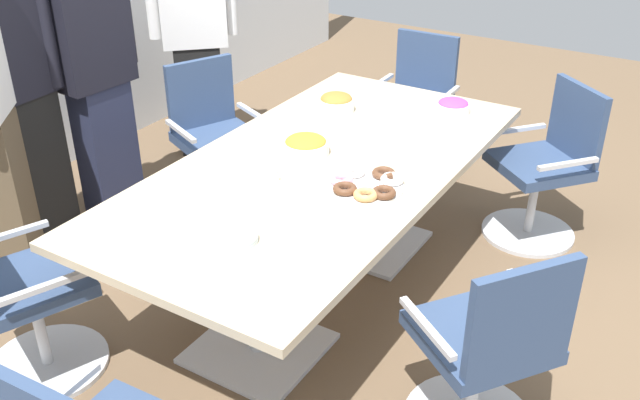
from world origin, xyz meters
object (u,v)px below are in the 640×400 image
object	(u,v)px
conference_table	(320,187)
person_standing_3	(194,35)
napkin_pile	(253,178)
office_chair_0	(487,356)
donut_platter	(367,184)
person_standing_2	(95,71)
office_chair_3	(216,145)
snack_bowl_candy_mix	(453,106)
office_chair_2	(415,110)
snack_bowl_chips_orange	(306,145)
office_chair_1	(545,172)
person_standing_1	(17,79)
snack_bowl_pretzels	(336,102)
office_chair_4	(19,298)
plate_stack	(234,238)

from	to	relation	value
conference_table	person_standing_3	world-z (taller)	person_standing_3
napkin_pile	office_chair_0	bearing A→B (deg)	-97.44
napkin_pile	donut_platter	bearing A→B (deg)	-63.01
person_standing_2	napkin_pile	xyz separation A→B (m)	(-0.41, -1.42, -0.13)
office_chair_3	napkin_pile	distance (m)	1.28
snack_bowl_candy_mix	office_chair_3	bearing A→B (deg)	108.68
office_chair_2	person_standing_3	distance (m)	1.61
snack_bowl_chips_orange	napkin_pile	xyz separation A→B (m)	(-0.40, 0.03, -0.02)
office_chair_1	person_standing_3	xyz separation A→B (m)	(-0.11, 2.47, 0.46)
conference_table	office_chair_1	world-z (taller)	office_chair_1
person_standing_1	snack_bowl_pretzels	distance (m)	1.72
office_chair_1	napkin_pile	world-z (taller)	office_chair_1
snack_bowl_candy_mix	napkin_pile	world-z (taller)	snack_bowl_candy_mix
person_standing_3	snack_bowl_pretzels	world-z (taller)	person_standing_3
snack_bowl_pretzels	napkin_pile	xyz separation A→B (m)	(-0.96, -0.13, -0.02)
office_chair_4	person_standing_1	size ratio (longest dim) A/B	0.49
donut_platter	office_chair_1	bearing A→B (deg)	-20.66
office_chair_0	snack_bowl_candy_mix	size ratio (longest dim) A/B	4.79
office_chair_2	napkin_pile	distance (m)	2.03
office_chair_0	person_standing_2	xyz separation A→B (m)	(0.56, 2.62, 0.50)
person_standing_2	donut_platter	bearing A→B (deg)	89.24
person_standing_2	snack_bowl_pretzels	distance (m)	1.41
conference_table	donut_platter	size ratio (longest dim) A/B	7.10
napkin_pile	office_chair_1	bearing A→B (deg)	-31.80
plate_stack	snack_bowl_chips_orange	bearing A→B (deg)	13.23
office_chair_3	donut_platter	xyz separation A→B (m)	(-0.59, -1.37, 0.36)
office_chair_1	person_standing_3	distance (m)	2.52
conference_table	napkin_pile	distance (m)	0.40
office_chair_3	napkin_pile	world-z (taller)	office_chair_3
conference_table	plate_stack	bearing A→B (deg)	-174.35
snack_bowl_pretzels	donut_platter	xyz separation A→B (m)	(-0.73, -0.58, -0.03)
office_chair_1	person_standing_2	bearing A→B (deg)	65.20
conference_table	snack_bowl_candy_mix	xyz separation A→B (m)	(0.94, -0.29, 0.16)
snack_bowl_chips_orange	snack_bowl_candy_mix	world-z (taller)	snack_bowl_chips_orange
office_chair_4	snack_bowl_candy_mix	bearing A→B (deg)	84.78
plate_stack	office_chair_4	bearing A→B (deg)	116.33
office_chair_4	plate_stack	bearing A→B (deg)	47.76
person_standing_1	snack_bowl_candy_mix	distance (m)	2.36
office_chair_1	snack_bowl_chips_orange	xyz separation A→B (m)	(-1.12, 0.91, 0.39)
person_standing_1	snack_bowl_chips_orange	world-z (taller)	person_standing_1
office_chair_1	office_chair_3	bearing A→B (deg)	60.65
office_chair_2	snack_bowl_chips_orange	bearing A→B (deg)	93.58
person_standing_3	donut_platter	bearing A→B (deg)	105.74
person_standing_3	plate_stack	world-z (taller)	person_standing_3
office_chair_3	person_standing_3	xyz separation A→B (m)	(0.59, 0.62, 0.46)
person_standing_2	plate_stack	world-z (taller)	person_standing_2
snack_bowl_chips_orange	snack_bowl_pretzels	bearing A→B (deg)	15.67
person_standing_2	snack_bowl_chips_orange	world-z (taller)	person_standing_2
donut_platter	napkin_pile	size ratio (longest dim) A/B	1.97
office_chair_3	donut_platter	bearing A→B (deg)	90.29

